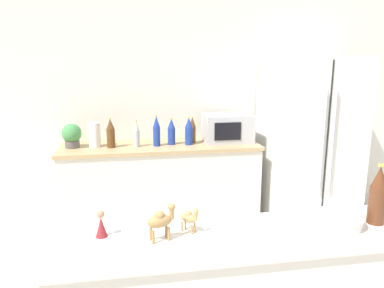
{
  "coord_description": "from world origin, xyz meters",
  "views": [
    {
      "loc": [
        -0.58,
        -1.22,
        1.74
      ],
      "look_at": [
        -0.13,
        1.38,
        1.14
      ],
      "focal_mm": 35.0,
      "sensor_mm": 36.0,
      "label": 1
    }
  ],
  "objects_px": {
    "potted_plant": "(72,135)",
    "wise_man_figurine_crimson": "(101,226)",
    "back_bottle_2": "(111,133)",
    "camel_figurine_second": "(189,217)",
    "microwave": "(227,128)",
    "refrigerator": "(308,143)",
    "back_bottle_3": "(136,134)",
    "wine_bottle": "(378,196)",
    "back_bottle_4": "(157,131)",
    "back_bottle_5": "(192,130)",
    "back_bottle_0": "(189,131)",
    "paper_towel_roll": "(95,135)",
    "fruit_bowl": "(339,219)",
    "camel_figurine": "(161,220)",
    "back_bottle_1": "(171,132)"
  },
  "relations": [
    {
      "from": "microwave",
      "to": "back_bottle_0",
      "type": "relative_size",
      "value": 1.72
    },
    {
      "from": "camel_figurine",
      "to": "wise_man_figurine_crimson",
      "type": "bearing_deg",
      "value": 163.14
    },
    {
      "from": "back_bottle_4",
      "to": "wine_bottle",
      "type": "xyz_separation_m",
      "value": [
        0.95,
        -1.98,
        0.01
      ]
    },
    {
      "from": "back_bottle_1",
      "to": "wine_bottle",
      "type": "distance_m",
      "value": 2.17
    },
    {
      "from": "refrigerator",
      "to": "camel_figurine_second",
      "type": "relative_size",
      "value": 13.83
    },
    {
      "from": "potted_plant",
      "to": "wise_man_figurine_crimson",
      "type": "distance_m",
      "value": 2.0
    },
    {
      "from": "back_bottle_5",
      "to": "camel_figurine",
      "type": "relative_size",
      "value": 1.59
    },
    {
      "from": "microwave",
      "to": "back_bottle_3",
      "type": "xyz_separation_m",
      "value": [
        -0.92,
        -0.09,
        -0.02
      ]
    },
    {
      "from": "microwave",
      "to": "camel_figurine_second",
      "type": "bearing_deg",
      "value": -110.01
    },
    {
      "from": "back_bottle_0",
      "to": "wise_man_figurine_crimson",
      "type": "height_order",
      "value": "back_bottle_0"
    },
    {
      "from": "back_bottle_2",
      "to": "wine_bottle",
      "type": "xyz_separation_m",
      "value": [
        1.38,
        -1.99,
        0.02
      ]
    },
    {
      "from": "back_bottle_0",
      "to": "camel_figurine",
      "type": "xyz_separation_m",
      "value": [
        -0.46,
        -1.98,
        -0.02
      ]
    },
    {
      "from": "microwave",
      "to": "wise_man_figurine_crimson",
      "type": "relative_size",
      "value": 3.7
    },
    {
      "from": "paper_towel_roll",
      "to": "wise_man_figurine_crimson",
      "type": "distance_m",
      "value": 1.96
    },
    {
      "from": "microwave",
      "to": "wise_man_figurine_crimson",
      "type": "xyz_separation_m",
      "value": [
        -1.14,
        -1.98,
        -0.07
      ]
    },
    {
      "from": "back_bottle_5",
      "to": "back_bottle_2",
      "type": "bearing_deg",
      "value": -174.73
    },
    {
      "from": "back_bottle_2",
      "to": "fruit_bowl",
      "type": "distance_m",
      "value": 2.32
    },
    {
      "from": "wine_bottle",
      "to": "camel_figurine_second",
      "type": "bearing_deg",
      "value": 176.22
    },
    {
      "from": "refrigerator",
      "to": "back_bottle_3",
      "type": "distance_m",
      "value": 1.78
    },
    {
      "from": "refrigerator",
      "to": "back_bottle_3",
      "type": "bearing_deg",
      "value": 179.61
    },
    {
      "from": "back_bottle_4",
      "to": "fruit_bowl",
      "type": "bearing_deg",
      "value": -69.29
    },
    {
      "from": "back_bottle_4",
      "to": "wise_man_figurine_crimson",
      "type": "distance_m",
      "value": 1.94
    },
    {
      "from": "microwave",
      "to": "back_bottle_5",
      "type": "relative_size",
      "value": 1.77
    },
    {
      "from": "potted_plant",
      "to": "back_bottle_4",
      "type": "relative_size",
      "value": 0.76
    },
    {
      "from": "back_bottle_4",
      "to": "camel_figurine_second",
      "type": "xyz_separation_m",
      "value": [
        0.0,
        -1.92,
        -0.06
      ]
    },
    {
      "from": "back_bottle_2",
      "to": "camel_figurine_second",
      "type": "bearing_deg",
      "value": -77.23
    },
    {
      "from": "back_bottle_2",
      "to": "microwave",
      "type": "bearing_deg",
      "value": 3.66
    },
    {
      "from": "back_bottle_4",
      "to": "camel_figurine_second",
      "type": "relative_size",
      "value": 2.36
    },
    {
      "from": "paper_towel_roll",
      "to": "back_bottle_3",
      "type": "relative_size",
      "value": 0.93
    },
    {
      "from": "microwave",
      "to": "wise_man_figurine_crimson",
      "type": "height_order",
      "value": "microwave"
    },
    {
      "from": "potted_plant",
      "to": "wine_bottle",
      "type": "relative_size",
      "value": 0.75
    },
    {
      "from": "microwave",
      "to": "back_bottle_5",
      "type": "xyz_separation_m",
      "value": [
        -0.36,
        -0.0,
        -0.01
      ]
    },
    {
      "from": "back_bottle_3",
      "to": "wine_bottle",
      "type": "height_order",
      "value": "wine_bottle"
    },
    {
      "from": "back_bottle_4",
      "to": "camel_figurine",
      "type": "xyz_separation_m",
      "value": [
        -0.14,
        -1.98,
        -0.04
      ]
    },
    {
      "from": "back_bottle_4",
      "to": "back_bottle_2",
      "type": "bearing_deg",
      "value": 179.01
    },
    {
      "from": "back_bottle_1",
      "to": "camel_figurine_second",
      "type": "distance_m",
      "value": 1.96
    },
    {
      "from": "refrigerator",
      "to": "back_bottle_5",
      "type": "height_order",
      "value": "refrigerator"
    },
    {
      "from": "back_bottle_1",
      "to": "wise_man_figurine_crimson",
      "type": "relative_size",
      "value": 2.05
    },
    {
      "from": "back_bottle_0",
      "to": "back_bottle_4",
      "type": "xyz_separation_m",
      "value": [
        -0.32,
        -0.0,
        0.01
      ]
    },
    {
      "from": "back_bottle_2",
      "to": "wine_bottle",
      "type": "distance_m",
      "value": 2.42
    },
    {
      "from": "back_bottle_4",
      "to": "back_bottle_1",
      "type": "bearing_deg",
      "value": 14.38
    },
    {
      "from": "refrigerator",
      "to": "fruit_bowl",
      "type": "distance_m",
      "value": 2.13
    },
    {
      "from": "back_bottle_1",
      "to": "back_bottle_5",
      "type": "bearing_deg",
      "value": 11.26
    },
    {
      "from": "back_bottle_4",
      "to": "back_bottle_5",
      "type": "bearing_deg",
      "value": 12.55
    },
    {
      "from": "camel_figurine_second",
      "to": "refrigerator",
      "type": "bearing_deg",
      "value": 50.21
    },
    {
      "from": "back_bottle_2",
      "to": "camel_figurine_second",
      "type": "distance_m",
      "value": 1.97
    },
    {
      "from": "back_bottle_4",
      "to": "camel_figurine",
      "type": "bearing_deg",
      "value": -94.05
    },
    {
      "from": "back_bottle_4",
      "to": "fruit_bowl",
      "type": "relative_size",
      "value": 1.28
    },
    {
      "from": "camel_figurine",
      "to": "camel_figurine_second",
      "type": "height_order",
      "value": "camel_figurine"
    },
    {
      "from": "microwave",
      "to": "wine_bottle",
      "type": "relative_size",
      "value": 1.55
    }
  ]
}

